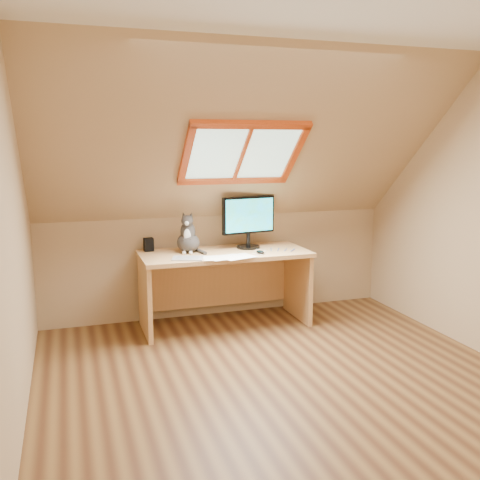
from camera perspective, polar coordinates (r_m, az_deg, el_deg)
name	(u,v)px	position (r m, az deg, el deg)	size (l,w,h in m)	color
ground	(288,385)	(3.97, 5.10, -15.15)	(3.50, 3.50, 0.00)	brown
room_shell	(297,186)	(3.52, 6.07, 5.77)	(3.52, 3.52, 2.41)	tan
desk	(223,273)	(5.08, -1.86, -3.54)	(1.56, 0.68, 0.71)	tan
monitor	(249,219)	(5.09, 0.92, 2.29)	(0.54, 0.23, 0.50)	black
cat	(188,238)	(4.94, -5.57, 0.25)	(0.27, 0.30, 0.38)	#3F3B38
desk_speaker	(149,245)	(5.06, -9.72, -0.48)	(0.08, 0.08, 0.12)	black
graphics_tablet	(188,258)	(4.67, -5.60, -1.97)	(0.27, 0.19, 0.01)	#B2B2B7
mouse	(260,252)	(4.87, 2.18, -1.30)	(0.05, 0.10, 0.03)	black
papers	(229,257)	(4.72, -1.17, -1.85)	(0.35, 0.30, 0.01)	white
cables	(273,251)	(5.00, 3.57, -1.15)	(0.51, 0.26, 0.01)	silver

